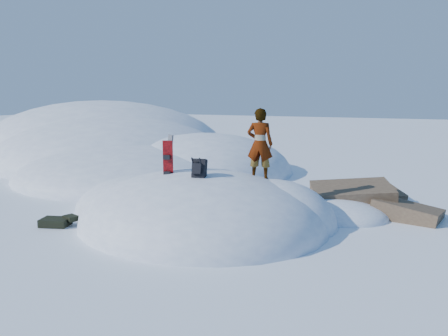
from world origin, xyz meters
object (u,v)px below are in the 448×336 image
at_px(snowboard_dark, 168,165).
at_px(backpack, 199,168).
at_px(snowboard_red, 168,167).
at_px(person, 260,144).

xyz_separation_m(snowboard_dark, backpack, (1.16, -0.39, 0.04)).
distance_m(snowboard_red, person, 2.61).
height_order(snowboard_red, snowboard_dark, snowboard_dark).
xyz_separation_m(backpack, person, (1.12, 1.52, 0.53)).
xyz_separation_m(snowboard_red, snowboard_dark, (-0.14, 0.24, 0.02)).
height_order(snowboard_red, person, person).
height_order(backpack, person, person).
bearing_deg(snowboard_dark, backpack, 20.21).
height_order(snowboard_dark, backpack, snowboard_dark).
bearing_deg(snowboard_red, person, 18.14).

